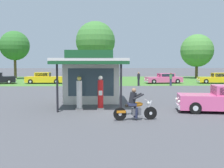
{
  "coord_description": "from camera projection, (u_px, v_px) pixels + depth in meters",
  "views": [
    {
      "loc": [
        -1.16,
        -14.95,
        2.77
      ],
      "look_at": [
        -0.39,
        2.94,
        1.4
      ],
      "focal_mm": 42.88,
      "sensor_mm": 36.0,
      "label": 1
    }
  ],
  "objects": [
    {
      "name": "bystander_chatting_near_pumps",
      "position": [
        171.0,
        79.0,
        33.54
      ],
      "size": [
        0.34,
        0.34,
        1.64
      ],
      "color": "#2D3351",
      "rests_on": "ground"
    },
    {
      "name": "service_station_kiosk",
      "position": [
        92.0,
        77.0,
        19.36
      ],
      "size": [
        4.53,
        6.94,
        3.52
      ],
      "color": "silver",
      "rests_on": "ground"
    },
    {
      "name": "ground_plane",
      "position": [
        121.0,
        112.0,
        15.15
      ],
      "size": [
        300.0,
        300.0,
        0.0
      ],
      "primitive_type": "plane",
      "color": "#4C4C51"
    },
    {
      "name": "parked_car_back_row_centre",
      "position": [
        45.0,
        78.0,
        37.26
      ],
      "size": [
        5.4,
        2.1,
        1.56
      ],
      "color": "gold",
      "rests_on": "ground"
    },
    {
      "name": "bystander_standing_back_lot",
      "position": [
        139.0,
        79.0,
        33.39
      ],
      "size": [
        0.34,
        0.34,
        1.71
      ],
      "color": "black",
      "rests_on": "ground"
    },
    {
      "name": "tree_oak_far_right",
      "position": [
        15.0,
        46.0,
        47.9
      ],
      "size": [
        5.26,
        5.26,
        8.61
      ],
      "color": "brown",
      "rests_on": "ground"
    },
    {
      "name": "parked_car_back_row_centre_right",
      "position": [
        218.0,
        79.0,
        37.41
      ],
      "size": [
        5.53,
        2.35,
        1.49
      ],
      "color": "gold",
      "rests_on": "ground"
    },
    {
      "name": "gas_pump_nearside",
      "position": [
        79.0,
        94.0,
        16.06
      ],
      "size": [
        0.44,
        0.44,
        2.01
      ],
      "color": "slate",
      "rests_on": "ground"
    },
    {
      "name": "tree_oak_centre",
      "position": [
        95.0,
        42.0,
        47.39
      ],
      "size": [
        6.93,
        6.93,
        10.21
      ],
      "color": "brown",
      "rests_on": "ground"
    },
    {
      "name": "gas_pump_offside",
      "position": [
        101.0,
        94.0,
        16.12
      ],
      "size": [
        0.44,
        0.44,
        2.04
      ],
      "color": "slate",
      "rests_on": "ground"
    },
    {
      "name": "parked_car_back_row_far_left",
      "position": [
        164.0,
        79.0,
        37.55
      ],
      "size": [
        5.4,
        2.5,
        1.42
      ],
      "color": "#E55993",
      "rests_on": "ground"
    },
    {
      "name": "tree_oak_left",
      "position": [
        197.0,
        51.0,
        49.54
      ],
      "size": [
        6.06,
        6.06,
        8.22
      ],
      "color": "brown",
      "rests_on": "ground"
    },
    {
      "name": "grass_verge_strip",
      "position": [
        107.0,
        80.0,
        45.04
      ],
      "size": [
        120.0,
        24.0,
        0.01
      ],
      "primitive_type": "cube",
      "color": "#477A33",
      "rests_on": "ground"
    },
    {
      "name": "parked_car_second_row_spare",
      "position": [
        89.0,
        79.0,
        36.11
      ],
      "size": [
        5.51,
        2.06,
        1.52
      ],
      "color": "gold",
      "rests_on": "ground"
    },
    {
      "name": "motorcycle_with_rider",
      "position": [
        135.0,
        107.0,
        13.09
      ],
      "size": [
        2.18,
        0.7,
        1.58
      ],
      "color": "black",
      "rests_on": "ground"
    }
  ]
}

